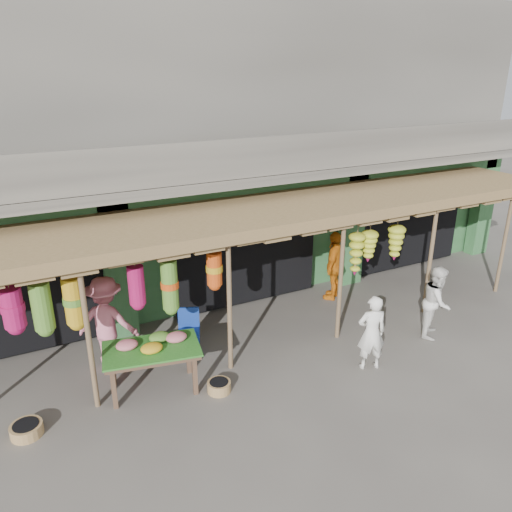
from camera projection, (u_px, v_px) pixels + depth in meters
name	position (u px, v px, depth m)	size (l,w,h in m)	color
ground	(292.00, 344.00, 10.40)	(80.00, 80.00, 0.00)	#514C47
building	(200.00, 149.00, 13.23)	(16.40, 6.80, 7.00)	gray
awning	(268.00, 217.00, 10.08)	(14.00, 2.70, 2.79)	brown
flower_table	(152.00, 349.00, 8.69)	(1.81, 1.26, 0.99)	brown
blue_chair	(189.00, 328.00, 10.01)	(0.56, 0.56, 0.90)	#173796
basket_mid	(27.00, 430.00, 7.80)	(0.50, 0.50, 0.19)	olive
basket_right	(219.00, 387.00, 8.85)	(0.42, 0.42, 0.19)	#996B47
person_front	(372.00, 333.00, 9.33)	(0.55, 0.36, 1.50)	white
person_right	(437.00, 302.00, 10.49)	(0.76, 0.59, 1.56)	silver
person_vendor	(334.00, 265.00, 12.17)	(1.01, 0.42, 1.73)	orange
person_shopper	(107.00, 322.00, 9.39)	(1.18, 0.68, 1.82)	pink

